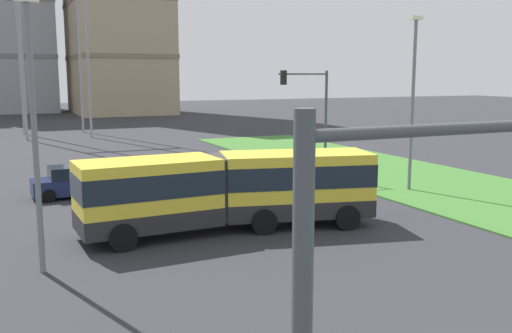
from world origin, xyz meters
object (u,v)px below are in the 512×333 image
object	(u,v)px
articulated_bus	(230,189)
traffic_light_near_left	(405,331)
car_navy_sedan	(77,182)
streetlight_left	(34,124)
streetlight_median	(413,97)
traffic_light_far_right	(312,107)

from	to	relation	value
articulated_bus	traffic_light_near_left	xyz separation A→B (m)	(-5.21, -16.85, 2.34)
articulated_bus	traffic_light_near_left	bearing A→B (deg)	-107.19
traffic_light_near_left	car_navy_sedan	bearing A→B (deg)	88.95
car_navy_sedan	traffic_light_near_left	xyz separation A→B (m)	(-0.48, -26.08, 3.24)
streetlight_left	streetlight_median	size ratio (longest dim) A/B	0.92
streetlight_left	traffic_light_far_right	bearing A→B (deg)	33.33
car_navy_sedan	traffic_light_near_left	size ratio (longest dim) A/B	0.76
car_navy_sedan	streetlight_median	xyz separation A→B (m)	(16.41, -5.93, 4.26)
streetlight_left	traffic_light_near_left	bearing A→B (deg)	-82.34
car_navy_sedan	traffic_light_far_right	bearing A→B (deg)	-4.68
traffic_light_near_left	streetlight_left	bearing A→B (deg)	97.66
streetlight_left	streetlight_median	world-z (taller)	streetlight_median
car_navy_sedan	streetlight_median	bearing A→B (deg)	-19.85
articulated_bus	traffic_light_far_right	distance (m)	12.02
articulated_bus	traffic_light_far_right	size ratio (longest dim) A/B	1.87
car_navy_sedan	streetlight_left	size ratio (longest dim) A/B	0.53
streetlight_median	traffic_light_far_right	bearing A→B (deg)	123.93
articulated_bus	traffic_light_far_right	world-z (taller)	traffic_light_far_right
articulated_bus	car_navy_sedan	bearing A→B (deg)	117.15
articulated_bus	streetlight_left	bearing A→B (deg)	-163.64
car_navy_sedan	traffic_light_far_right	size ratio (longest dim) A/B	0.70
streetlight_left	streetlight_median	xyz separation A→B (m)	(18.87, 5.41, 0.37)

